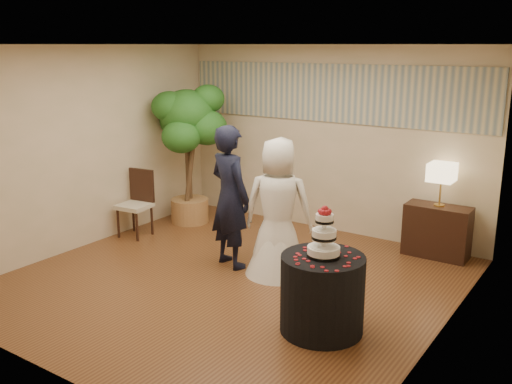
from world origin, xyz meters
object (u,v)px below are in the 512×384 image
Objects in this scene: cake_table at (322,294)px; ficus_tree at (188,154)px; wedding_cake at (324,231)px; side_chair at (134,204)px; table_lamp at (441,185)px; groom at (230,197)px; console at (437,231)px; bride at (278,207)px.

cake_table is 4.09m from ficus_tree.
side_chair is at bearing 164.17° from wedding_cake.
side_chair is (-3.69, 1.05, 0.10)m from cake_table.
table_lamp is (0.31, 2.73, -0.05)m from wedding_cake.
cake_table is at bearing 170.34° from groom.
wedding_cake is 0.23× the size of ficus_tree.
wedding_cake reaches higher than console.
cake_table is at bearing -90.00° from wedding_cake.
groom is 1.93m from side_chair.
wedding_cake reaches higher than table_lamp.
bride is 1.74× the size of side_chair.
table_lamp is (1.46, 1.72, 0.14)m from bride.
cake_table is 2.75m from console.
side_chair is (-1.88, 0.13, -0.42)m from groom.
console is 3.92m from ficus_tree.
wedding_cake is at bearing 170.34° from groom.
ficus_tree reaches higher than side_chair.
console is at bearing 83.44° from wedding_cake.
groom is 0.67m from bride.
wedding_cake is 2.83m from console.
groom is 2.01m from ficus_tree.
wedding_cake is at bearing 90.00° from cake_table.
table_lamp reaches higher than console.
groom is 2.21× the size of cake_table.
bride is 1.54m from wedding_cake.
wedding_cake is at bearing 117.58° from bride.
groom is 3.57× the size of wedding_cake.
ficus_tree is at bearing -170.07° from console.
side_chair reaches higher than console.
groom is at bearing 153.22° from cake_table.
wedding_cake is at bearing -96.56° from table_lamp.
ficus_tree is (-3.78, -0.69, 0.77)m from console.
groom reaches higher than cake_table.
side_chair is at bearing -157.58° from console.
groom is 3.17× the size of table_lamp.
groom is 1.06× the size of bride.
groom reaches higher than wedding_cake.
wedding_cake is at bearing -30.49° from ficus_tree.
side_chair is (-4.00, -1.68, 0.14)m from console.
table_lamp reaches higher than side_chair.
cake_table is 1.44× the size of table_lamp.
groom is at bearing -13.01° from bride.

